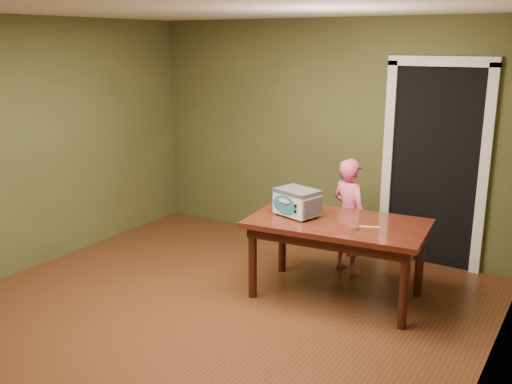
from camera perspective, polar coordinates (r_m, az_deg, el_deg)
floor at (r=5.03m, az=-6.38°, el=-13.02°), size 5.00×5.00×0.00m
room_shell at (r=4.50m, az=-7.00°, el=6.59°), size 4.52×5.02×2.61m
doorway at (r=6.55m, az=18.06°, el=2.77°), size 1.10×0.66×2.25m
dining_table at (r=5.31m, az=8.15°, el=-3.90°), size 1.69×1.06×0.75m
toy_oven at (r=5.36m, az=4.13°, el=-0.94°), size 0.47×0.37×0.26m
baking_pan at (r=5.08m, az=9.67°, el=-3.50°), size 0.10×0.10×0.02m
spatula at (r=5.15m, az=11.30°, el=-3.44°), size 0.18×0.09×0.01m
child at (r=5.94m, az=9.28°, el=-2.39°), size 0.52×0.44×1.21m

